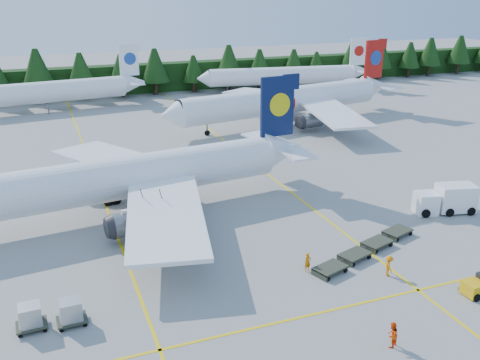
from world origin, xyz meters
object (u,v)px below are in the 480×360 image
object	(u,v)px
baggage_tug	(480,286)
service_truck	(445,199)
airliner_navy	(94,183)
airstairs	(152,230)
airliner_red	(278,102)

from	to	relation	value
baggage_tug	service_truck	bearing A→B (deg)	56.58
airliner_navy	service_truck	bearing A→B (deg)	-24.77
airliner_navy	service_truck	world-z (taller)	airliner_navy
airliner_navy	service_truck	xyz separation A→B (m)	(33.41, -10.85, -2.36)
airstairs	baggage_tug	bearing A→B (deg)	-16.92
airliner_red	airstairs	xyz separation A→B (m)	(-28.73, -34.91, -3.04)
airliner_navy	baggage_tug	bearing A→B (deg)	-50.58
airliner_navy	service_truck	distance (m)	35.21
airliner_red	airstairs	world-z (taller)	airliner_red
service_truck	baggage_tug	world-z (taller)	service_truck
airliner_red	baggage_tug	xyz separation A→B (m)	(-7.65, -52.97, -3.15)
service_truck	baggage_tug	xyz separation A→B (m)	(-8.12, -13.40, -0.76)
airliner_navy	service_truck	size ratio (longest dim) A/B	6.81
airliner_red	service_truck	size ratio (longest dim) A/B	6.84
airstairs	baggage_tug	size ratio (longest dim) A/B	2.34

